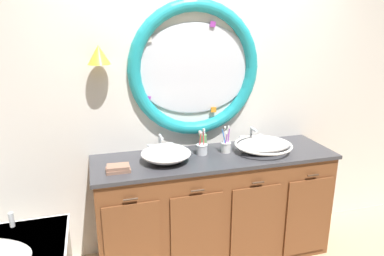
# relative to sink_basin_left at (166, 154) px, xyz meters

# --- Properties ---
(back_wall_assembly) EXTENTS (6.40, 0.26, 2.60)m
(back_wall_assembly) POSITION_rel_sink_basin_left_xyz_m (0.33, 0.34, 0.35)
(back_wall_assembly) COLOR silver
(back_wall_assembly) RESTS_ON ground_plane
(vanity_counter) EXTENTS (1.96, 0.61, 0.92)m
(vanity_counter) POSITION_rel_sink_basin_left_xyz_m (0.41, 0.03, -0.52)
(vanity_counter) COLOR brown
(vanity_counter) RESTS_ON ground_plane
(sink_basin_left) EXTENTS (0.38, 0.38, 0.13)m
(sink_basin_left) POSITION_rel_sink_basin_left_xyz_m (0.00, 0.00, 0.00)
(sink_basin_left) COLOR white
(sink_basin_left) RESTS_ON vanity_counter
(sink_basin_right) EXTENTS (0.48, 0.48, 0.11)m
(sink_basin_right) POSITION_rel_sink_basin_left_xyz_m (0.82, 0.00, -0.01)
(sink_basin_right) COLOR white
(sink_basin_right) RESTS_ON vanity_counter
(faucet_set_left) EXTENTS (0.22, 0.12, 0.15)m
(faucet_set_left) POSITION_rel_sink_basin_left_xyz_m (0.00, 0.23, -0.01)
(faucet_set_left) COLOR silver
(faucet_set_left) RESTS_ON vanity_counter
(faucet_set_right) EXTENTS (0.22, 0.13, 0.15)m
(faucet_set_right) POSITION_rel_sink_basin_left_xyz_m (0.82, 0.23, -0.01)
(faucet_set_right) COLOR silver
(faucet_set_right) RESTS_ON vanity_counter
(toothbrush_holder_left) EXTENTS (0.09, 0.09, 0.22)m
(toothbrush_holder_left) POSITION_rel_sink_basin_left_xyz_m (0.31, 0.08, -0.02)
(toothbrush_holder_left) COLOR silver
(toothbrush_holder_left) RESTS_ON vanity_counter
(toothbrush_holder_right) EXTENTS (0.08, 0.08, 0.22)m
(toothbrush_holder_right) POSITION_rel_sink_basin_left_xyz_m (0.52, 0.07, -0.01)
(toothbrush_holder_right) COLOR white
(toothbrush_holder_right) RESTS_ON vanity_counter
(soap_dispenser) EXTENTS (0.06, 0.07, 0.15)m
(soap_dispenser) POSITION_rel_sink_basin_left_xyz_m (0.37, 0.22, -0.00)
(soap_dispenser) COLOR #6BAD66
(soap_dispenser) RESTS_ON vanity_counter
(folded_hand_towel) EXTENTS (0.17, 0.12, 0.05)m
(folded_hand_towel) POSITION_rel_sink_basin_left_xyz_m (-0.37, -0.08, -0.04)
(folded_hand_towel) COLOR #936B56
(folded_hand_towel) RESTS_ON vanity_counter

